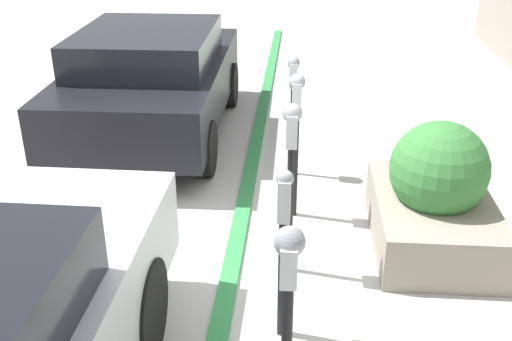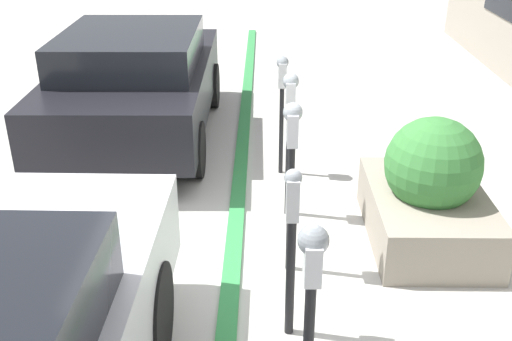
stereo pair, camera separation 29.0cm
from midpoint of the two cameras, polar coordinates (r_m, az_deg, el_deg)
ground_plane at (r=5.51m, az=0.11°, el=-8.87°), size 40.00×40.00×0.00m
curb_strip at (r=5.50m, az=-0.73°, el=-8.66°), size 19.00×0.16×0.04m
parking_meter_nearest at (r=3.28m, az=5.66°, el=-11.74°), size 0.20×0.17×1.55m
parking_meter_second at (r=4.24m, az=4.60°, el=-5.88°), size 0.15×0.12×1.39m
parking_meter_middle at (r=4.88m, az=5.08°, el=1.76°), size 0.19×0.16×1.57m
parking_meter_fourth at (r=5.84m, az=5.27°, el=4.93°), size 0.18×0.16×1.51m
parking_meter_farthest at (r=6.78m, az=4.79°, el=7.74°), size 0.16×0.14×1.41m
planter_box at (r=5.82m, az=18.04°, el=-2.53°), size 1.60×1.07×1.23m
parked_car_middle at (r=8.10m, az=-8.86°, el=8.56°), size 3.97×1.96×1.47m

